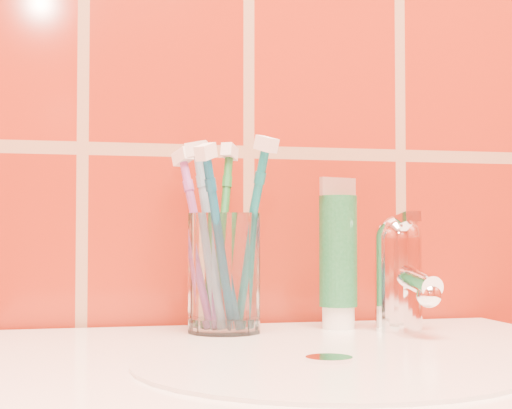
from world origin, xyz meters
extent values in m
cylinder|color=silver|center=(0.00, 0.91, 0.85)|extent=(0.30, 0.30, 0.00)
cylinder|color=white|center=(0.00, 0.91, 0.85)|extent=(0.04, 0.04, 0.00)
cylinder|color=white|center=(-0.04, 1.12, 0.91)|extent=(0.10, 0.10, 0.12)
cylinder|color=white|center=(0.08, 1.12, 0.86)|extent=(0.03, 0.03, 0.02)
cylinder|color=#155C2F|center=(0.08, 1.12, 0.93)|extent=(0.04, 0.04, 0.12)
cube|color=beige|center=(0.08, 1.12, 1.00)|extent=(0.04, 0.01, 0.02)
cylinder|color=white|center=(0.14, 1.09, 0.90)|extent=(0.05, 0.05, 0.09)
sphere|color=white|center=(0.14, 1.09, 0.94)|extent=(0.05, 0.05, 0.05)
cylinder|color=white|center=(0.14, 1.06, 0.91)|extent=(0.02, 0.09, 0.03)
cube|color=white|center=(0.14, 1.08, 0.96)|extent=(0.02, 0.06, 0.01)
camera|label=1|loc=(-0.18, 0.34, 0.95)|focal=55.00mm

